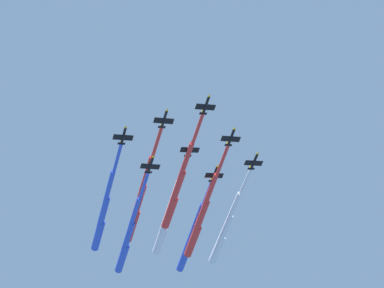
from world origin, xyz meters
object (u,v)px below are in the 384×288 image
at_px(jet_port_mid, 167,219).
at_px(jet_starboard_inner, 139,202).
at_px(jet_lead, 178,188).
at_px(jet_starboard_mid, 225,229).
at_px(jet_port_inner, 201,218).
at_px(jet_port_outer, 103,213).
at_px(jet_trail_port, 128,237).
at_px(jet_starboard_outer, 191,239).

bearing_deg(jet_port_mid, jet_starboard_inner, 161.74).
bearing_deg(jet_starboard_inner, jet_lead, -86.18).
bearing_deg(jet_starboard_mid, jet_starboard_inner, 144.91).
xyz_separation_m(jet_port_inner, jet_starboard_inner, (-20.75, 19.99, 1.71)).
height_order(jet_lead, jet_starboard_inner, jet_starboard_inner).
height_order(jet_starboard_inner, jet_port_outer, jet_starboard_inner).
bearing_deg(jet_port_inner, jet_starboard_mid, -18.18).
relative_size(jet_lead, jet_port_inner, 0.97).
relative_size(jet_lead, jet_starboard_mid, 1.06).
height_order(jet_lead, jet_starboard_mid, jet_starboard_mid).
distance_m(jet_port_inner, jet_trail_port, 35.43).
relative_size(jet_lead, jet_starboard_outer, 1.09).
height_order(jet_port_inner, jet_starboard_outer, jet_starboard_outer).
xyz_separation_m(jet_lead, jet_trail_port, (12.79, 34.05, -1.43)).
distance_m(jet_starboard_mid, jet_port_outer, 56.70).
height_order(jet_port_inner, jet_port_mid, jet_port_mid).
xyz_separation_m(jet_port_inner, jet_starboard_mid, (14.44, -4.74, 3.02)).
relative_size(jet_starboard_inner, jet_trail_port, 1.04).
bearing_deg(jet_starboard_outer, jet_port_inner, -133.86).
bearing_deg(jet_starboard_mid, jet_port_inner, 161.82).
relative_size(jet_starboard_inner, jet_port_outer, 1.05).
height_order(jet_lead, jet_port_mid, jet_port_mid).
distance_m(jet_port_inner, jet_starboard_inner, 28.86).
distance_m(jet_port_mid, jet_starboard_mid, 28.04).
relative_size(jet_starboard_outer, jet_trail_port, 0.92).
relative_size(jet_lead, jet_trail_port, 1.01).
bearing_deg(jet_starboard_inner, jet_port_outer, 103.00).
height_order(jet_port_inner, jet_starboard_inner, jet_starboard_inner).
relative_size(jet_starboard_mid, jet_trail_port, 0.95).
relative_size(jet_starboard_inner, jet_starboard_mid, 1.10).
height_order(jet_lead, jet_port_outer, jet_lead).
bearing_deg(jet_starboard_mid, jet_port_outer, 133.50).
bearing_deg(jet_port_outer, jet_starboard_outer, -33.52).
bearing_deg(jet_starboard_outer, jet_trail_port, 129.35).
relative_size(jet_port_mid, jet_starboard_mid, 1.00).
height_order(jet_port_inner, jet_trail_port, jet_port_inner).
relative_size(jet_port_mid, jet_starboard_outer, 1.03).
height_order(jet_starboard_inner, jet_trail_port, jet_starboard_inner).
bearing_deg(jet_port_outer, jet_starboard_mid, -46.50).
distance_m(jet_starboard_outer, jet_trail_port, 29.35).
distance_m(jet_starboard_inner, jet_starboard_outer, 33.48).
xyz_separation_m(jet_lead, jet_port_mid, (13.98, 14.20, 0.90)).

